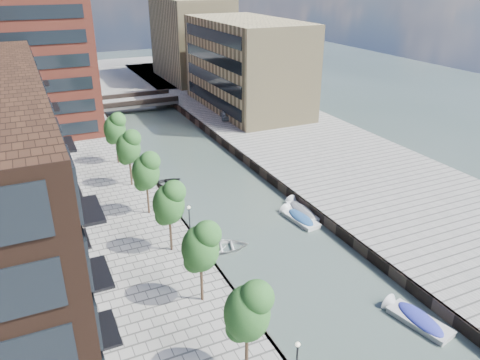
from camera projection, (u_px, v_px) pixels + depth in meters
water at (204, 176)px, 54.00m from camera, size 300.00×300.00×0.00m
quay_right at (320, 152)px, 59.97m from camera, size 20.00×140.00×1.00m
quay_wall_left at (152, 181)px, 51.45m from camera, size 0.25×140.00×1.00m
quay_wall_right at (251, 164)px, 56.15m from camera, size 0.25×140.00×1.00m
far_closure at (107, 77)px, 103.53m from camera, size 80.00×40.00×1.00m
tower at (12, 19)px, 61.68m from camera, size 18.00×18.00×30.00m
tan_block_near at (247, 65)px, 75.17m from camera, size 12.00×25.00×14.00m
tan_block_far at (192, 39)px, 96.31m from camera, size 12.00×20.00×16.00m
bridge at (137, 101)px, 79.96m from camera, size 13.00×6.00×1.30m
tree_1 at (247, 310)px, 24.54m from camera, size 2.50×2.50×5.95m
tree_2 at (200, 246)px, 30.34m from camera, size 2.50×2.50×5.95m
tree_3 at (168, 202)px, 36.14m from camera, size 2.50×2.50×5.95m
tree_4 at (145, 170)px, 41.94m from camera, size 2.50×2.50×5.95m
tree_5 at (128, 146)px, 47.74m from camera, size 2.50×2.50×5.95m
tree_6 at (114, 127)px, 53.55m from camera, size 2.50×2.50×5.95m
lamp_1 at (190, 224)px, 36.54m from camera, size 0.24×0.24×4.12m
lamp_2 at (140, 157)px, 49.80m from camera, size 0.24×0.24×4.12m
sloop_3 at (224, 249)px, 39.78m from camera, size 4.95×4.05×0.90m
sloop_4 at (164, 186)px, 51.48m from camera, size 5.27×4.41×0.94m
motorboat_0 at (414, 318)px, 31.53m from camera, size 2.58×4.93×1.56m
motorboat_3 at (298, 218)px, 44.50m from camera, size 2.04×4.64×1.50m
motorboat_4 at (300, 210)px, 45.92m from camera, size 2.19×4.88×1.57m
car at (226, 114)px, 71.63m from camera, size 2.67×4.22×1.34m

